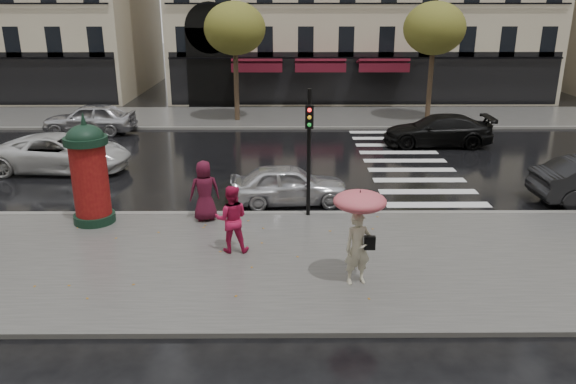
{
  "coord_description": "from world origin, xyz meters",
  "views": [
    {
      "loc": [
        0.72,
        -14.06,
        6.68
      ],
      "look_at": [
        0.82,
        1.5,
        1.34
      ],
      "focal_mm": 35.0,
      "sensor_mm": 36.0,
      "label": 1
    }
  ],
  "objects_px": {
    "car_silver": "(289,184)",
    "traffic_light": "(309,141)",
    "car_white": "(62,153)",
    "morris_column": "(89,171)",
    "woman_red": "(231,219)",
    "man_burgundy": "(205,191)",
    "woman_umbrella": "(359,222)",
    "car_far_silver": "(90,119)",
    "car_black": "(437,130)"
  },
  "relations": [
    {
      "from": "woman_umbrella",
      "to": "woman_red",
      "type": "distance_m",
      "value": 3.76
    },
    {
      "from": "woman_red",
      "to": "man_burgundy",
      "type": "height_order",
      "value": "man_burgundy"
    },
    {
      "from": "morris_column",
      "to": "car_black",
      "type": "height_order",
      "value": "morris_column"
    },
    {
      "from": "woman_umbrella",
      "to": "traffic_light",
      "type": "relative_size",
      "value": 0.6
    },
    {
      "from": "morris_column",
      "to": "car_far_silver",
      "type": "height_order",
      "value": "morris_column"
    },
    {
      "from": "traffic_light",
      "to": "car_silver",
      "type": "xyz_separation_m",
      "value": [
        -0.61,
        1.48,
        -1.88
      ]
    },
    {
      "from": "morris_column",
      "to": "car_white",
      "type": "distance_m",
      "value": 6.8
    },
    {
      "from": "morris_column",
      "to": "traffic_light",
      "type": "height_order",
      "value": "traffic_light"
    },
    {
      "from": "morris_column",
      "to": "traffic_light",
      "type": "xyz_separation_m",
      "value": [
        6.68,
        0.48,
        0.79
      ]
    },
    {
      "from": "woman_umbrella",
      "to": "morris_column",
      "type": "xyz_separation_m",
      "value": [
        -7.68,
        4.03,
        0.07
      ]
    },
    {
      "from": "car_silver",
      "to": "woman_red",
      "type": "bearing_deg",
      "value": 153.91
    },
    {
      "from": "woman_umbrella",
      "to": "man_burgundy",
      "type": "distance_m",
      "value": 5.99
    },
    {
      "from": "man_burgundy",
      "to": "morris_column",
      "type": "xyz_separation_m",
      "value": [
        -3.44,
        -0.16,
        0.71
      ]
    },
    {
      "from": "traffic_light",
      "to": "car_silver",
      "type": "relative_size",
      "value": 1.0
    },
    {
      "from": "man_burgundy",
      "to": "morris_column",
      "type": "relative_size",
      "value": 0.55
    },
    {
      "from": "car_silver",
      "to": "traffic_light",
      "type": "bearing_deg",
      "value": -162.69
    },
    {
      "from": "man_burgundy",
      "to": "traffic_light",
      "type": "relative_size",
      "value": 0.47
    },
    {
      "from": "car_far_silver",
      "to": "car_white",
      "type": "bearing_deg",
      "value": 8.94
    },
    {
      "from": "woman_red",
      "to": "morris_column",
      "type": "distance_m",
      "value": 5.03
    },
    {
      "from": "woman_umbrella",
      "to": "woman_red",
      "type": "bearing_deg",
      "value": 149.86
    },
    {
      "from": "woman_red",
      "to": "car_white",
      "type": "xyz_separation_m",
      "value": [
        -7.67,
        8.09,
        -0.3
      ]
    },
    {
      "from": "woman_red",
      "to": "traffic_light",
      "type": "relative_size",
      "value": 0.47
    },
    {
      "from": "woman_red",
      "to": "car_silver",
      "type": "height_order",
      "value": "woman_red"
    },
    {
      "from": "morris_column",
      "to": "car_black",
      "type": "xyz_separation_m",
      "value": [
        13.28,
        10.08,
        -1.04
      ]
    },
    {
      "from": "woman_red",
      "to": "traffic_light",
      "type": "bearing_deg",
      "value": -130.88
    },
    {
      "from": "woman_umbrella",
      "to": "traffic_light",
      "type": "bearing_deg",
      "value": 102.61
    },
    {
      "from": "car_black",
      "to": "car_far_silver",
      "type": "bearing_deg",
      "value": -97.03
    },
    {
      "from": "woman_umbrella",
      "to": "car_far_silver",
      "type": "relative_size",
      "value": 0.51
    },
    {
      "from": "woman_umbrella",
      "to": "woman_red",
      "type": "height_order",
      "value": "woman_umbrella"
    },
    {
      "from": "morris_column",
      "to": "woman_red",
      "type": "bearing_deg",
      "value": -25.8
    },
    {
      "from": "car_white",
      "to": "traffic_light",
      "type": "bearing_deg",
      "value": -114.39
    },
    {
      "from": "traffic_light",
      "to": "car_white",
      "type": "xyz_separation_m",
      "value": [
        -9.86,
        5.44,
        -1.81
      ]
    },
    {
      "from": "man_burgundy",
      "to": "car_far_silver",
      "type": "height_order",
      "value": "man_burgundy"
    },
    {
      "from": "woman_red",
      "to": "car_silver",
      "type": "bearing_deg",
      "value": -112.24
    },
    {
      "from": "morris_column",
      "to": "car_white",
      "type": "relative_size",
      "value": 0.63
    },
    {
      "from": "woman_red",
      "to": "car_black",
      "type": "distance_m",
      "value": 15.08
    },
    {
      "from": "car_silver",
      "to": "woman_umbrella",
      "type": "bearing_deg",
      "value": -169.91
    },
    {
      "from": "traffic_light",
      "to": "car_black",
      "type": "distance_m",
      "value": 11.79
    },
    {
      "from": "woman_red",
      "to": "car_silver",
      "type": "distance_m",
      "value": 4.43
    },
    {
      "from": "woman_umbrella",
      "to": "car_far_silver",
      "type": "bearing_deg",
      "value": 125.48
    },
    {
      "from": "woman_red",
      "to": "car_far_silver",
      "type": "distance_m",
      "value": 17.3
    },
    {
      "from": "woman_red",
      "to": "man_burgundy",
      "type": "xyz_separation_m",
      "value": [
        -1.04,
        2.32,
        0.01
      ]
    },
    {
      "from": "man_burgundy",
      "to": "car_black",
      "type": "height_order",
      "value": "man_burgundy"
    },
    {
      "from": "car_silver",
      "to": "car_white",
      "type": "relative_size",
      "value": 0.74
    },
    {
      "from": "woman_red",
      "to": "morris_column",
      "type": "xyz_separation_m",
      "value": [
        -4.48,
        2.17,
        0.72
      ]
    },
    {
      "from": "traffic_light",
      "to": "car_far_silver",
      "type": "xyz_separation_m",
      "value": [
        -10.95,
        12.28,
        -1.77
      ]
    },
    {
      "from": "car_white",
      "to": "car_silver",
      "type": "bearing_deg",
      "value": -108.69
    },
    {
      "from": "woman_umbrella",
      "to": "man_burgundy",
      "type": "xyz_separation_m",
      "value": [
        -4.24,
        4.18,
        -0.63
      ]
    },
    {
      "from": "woman_umbrella",
      "to": "man_burgundy",
      "type": "relative_size",
      "value": 1.26
    },
    {
      "from": "woman_red",
      "to": "traffic_light",
      "type": "height_order",
      "value": "traffic_light"
    }
  ]
}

